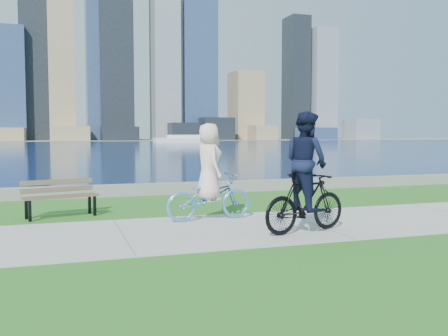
# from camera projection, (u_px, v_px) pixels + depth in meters

# --- Properties ---
(ground) EXTENTS (320.00, 320.00, 0.00)m
(ground) POSITION_uv_depth(u_px,v_px,m) (123.00, 236.00, 9.50)
(ground) COLOR #216019
(ground) RESTS_ON ground
(concrete_path) EXTENTS (80.00, 3.50, 0.02)m
(concrete_path) POSITION_uv_depth(u_px,v_px,m) (123.00, 235.00, 9.50)
(concrete_path) COLOR #9E9D99
(concrete_path) RESTS_ON ground
(seawall) EXTENTS (90.00, 0.50, 0.35)m
(seawall) POSITION_uv_depth(u_px,v_px,m) (99.00, 191.00, 15.36)
(seawall) COLOR slate
(seawall) RESTS_ON ground
(bay_water) EXTENTS (320.00, 131.00, 0.01)m
(bay_water) POSITION_uv_depth(u_px,v_px,m) (68.00, 146.00, 77.73)
(bay_water) COLOR #0B1F4B
(bay_water) RESTS_ON ground
(far_shore) EXTENTS (320.00, 30.00, 0.12)m
(far_shore) POSITION_uv_depth(u_px,v_px,m) (64.00, 140.00, 132.69)
(far_shore) COLOR slate
(far_shore) RESTS_ON ground
(city_skyline) EXTENTS (178.71, 22.71, 76.00)m
(city_skyline) POSITION_uv_depth(u_px,v_px,m) (47.00, 52.00, 129.52)
(city_skyline) COLOR navy
(city_skyline) RESTS_ON ground
(ferry_far) EXTENTS (12.03, 3.44, 1.63)m
(ferry_far) POSITION_uv_depth(u_px,v_px,m) (184.00, 140.00, 99.92)
(ferry_far) COLOR white
(ferry_far) RESTS_ON ground
(park_bench) EXTENTS (1.77, 0.99, 0.87)m
(park_bench) POSITION_uv_depth(u_px,v_px,m) (60.00, 194.00, 11.64)
(park_bench) COLOR black
(park_bench) RESTS_ON ground
(cyclist_woman) EXTENTS (0.86, 2.04, 2.16)m
(cyclist_woman) POSITION_uv_depth(u_px,v_px,m) (209.00, 184.00, 11.11)
(cyclist_woman) COLOR #589BD7
(cyclist_woman) RESTS_ON ground
(cyclist_man) EXTENTS (1.01, 2.03, 2.35)m
(cyclist_man) POSITION_uv_depth(u_px,v_px,m) (306.00, 182.00, 9.68)
(cyclist_man) COLOR black
(cyclist_man) RESTS_ON ground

